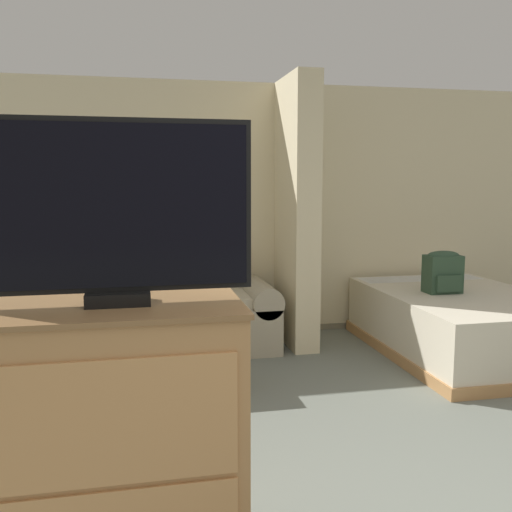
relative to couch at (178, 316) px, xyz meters
name	(u,v)px	position (x,y,z in m)	size (l,w,h in m)	color
wall_back	(258,211)	(0.89, 0.49, 0.97)	(6.82, 0.16, 2.60)	beige
wall_partition_pillar	(296,213)	(1.17, 0.00, 0.97)	(0.24, 0.85, 2.60)	beige
couch	(178,316)	(0.00, 0.00, 0.00)	(1.88, 0.84, 0.87)	tan
coffee_table	(187,339)	(-0.01, -1.07, 0.07)	(0.75, 0.50, 0.45)	#B27F4C
side_table	(56,307)	(-1.10, -0.07, 0.15)	(0.49, 0.49, 0.56)	#B27F4C
table_lamp	(54,270)	(-1.10, -0.07, 0.50)	(0.38, 0.38, 0.38)	tan
tv_dresser	(123,446)	(-0.45, -3.18, 0.24)	(0.94, 0.56, 1.14)	#B27F4C
tv	(115,211)	(-0.45, -3.18, 1.17)	(1.03, 0.16, 0.70)	black
bed	(461,323)	(2.58, -0.67, -0.03)	(1.46, 2.13, 0.58)	#B27F4C
backpack	(443,271)	(2.40, -0.63, 0.45)	(0.32, 0.23, 0.39)	#2D4733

